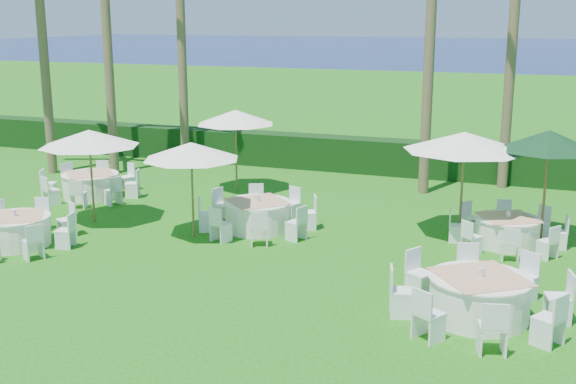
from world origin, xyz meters
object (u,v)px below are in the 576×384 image
banquet_table_f (507,230)px  banquet_table_d (91,185)px  banquet_table_a (16,230)px  umbrella_b (191,151)px  umbrella_c (236,117)px  umbrella_d (465,141)px  umbrella_green (549,140)px  banquet_table_e (258,215)px  umbrella_a (89,138)px  banquet_table_c (479,296)px

banquet_table_f → banquet_table_d: bearing=177.8°
banquet_table_a → banquet_table_d: banquet_table_d is taller
banquet_table_a → banquet_table_f: 11.92m
umbrella_b → umbrella_c: bearing=101.9°
banquet_table_f → umbrella_d: 2.39m
umbrella_d → umbrella_green: bearing=7.6°
banquet_table_e → umbrella_a: (-4.43, -0.87, 1.89)m
umbrella_b → umbrella_c: (-1.03, 4.89, 0.15)m
umbrella_b → umbrella_c: umbrella_c is taller
banquet_table_c → banquet_table_e: banquet_table_c is taller
umbrella_c → umbrella_green: size_ratio=0.93×
banquet_table_f → umbrella_c: umbrella_c is taller
banquet_table_f → banquet_table_c: bearing=-92.0°
banquet_table_a → banquet_table_c: bearing=-2.9°
umbrella_a → umbrella_b: bearing=-5.4°
banquet_table_d → umbrella_d: 11.34m
banquet_table_c → umbrella_c: (-8.29, 7.54, 1.93)m
banquet_table_a → banquet_table_e: 5.96m
banquet_table_f → umbrella_a: size_ratio=1.05×
umbrella_a → umbrella_b: size_ratio=1.09×
umbrella_c → banquet_table_a: bearing=-111.1°
banquet_table_c → banquet_table_f: size_ratio=1.17×
umbrella_a → umbrella_c: size_ratio=1.02×
banquet_table_a → banquet_table_f: banquet_table_a is taller
banquet_table_a → umbrella_green: umbrella_green is taller
umbrella_a → umbrella_d: (9.43, 2.09, 0.14)m
banquet_table_e → umbrella_d: bearing=13.7°
banquet_table_f → umbrella_b: 7.93m
umbrella_d → umbrella_green: umbrella_green is taller
banquet_table_a → banquet_table_c: size_ratio=0.90×
banquet_table_a → umbrella_d: 11.14m
banquet_table_c → umbrella_c: bearing=137.7°
banquet_table_d → umbrella_c: (3.85, 2.32, 1.97)m
umbrella_a → banquet_table_a: bearing=-103.1°
banquet_table_a → banquet_table_d: size_ratio=1.00×
banquet_table_e → banquet_table_c: bearing=-32.4°
umbrella_c → umbrella_d: 7.72m
banquet_table_c → banquet_table_d: size_ratio=1.11×
banquet_table_a → umbrella_d: (9.99, 4.48, 2.05)m
banquet_table_f → banquet_table_a: bearing=-159.4°
banquet_table_f → umbrella_d: bearing=166.5°
umbrella_green → banquet_table_c: bearing=-100.1°
banquet_table_d → umbrella_a: (1.72, -2.28, 1.90)m
banquet_table_e → umbrella_a: size_ratio=1.13×
banquet_table_f → umbrella_b: size_ratio=1.15×
umbrella_c → umbrella_green: (9.24, -2.25, 0.18)m
banquet_table_d → banquet_table_e: 6.31m
banquet_table_f → umbrella_green: 2.37m
umbrella_b → umbrella_green: 8.63m
banquet_table_c → umbrella_a: 11.00m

